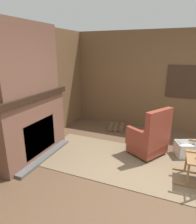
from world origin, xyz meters
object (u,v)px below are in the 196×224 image
(firewood_stack, at_px, (116,127))
(laundry_basket, at_px, (187,149))
(storage_case, at_px, (46,85))
(armchair, at_px, (149,139))

(firewood_stack, bearing_deg, laundry_basket, -24.69)
(laundry_basket, bearing_deg, storage_case, -168.84)
(armchair, bearing_deg, laundry_basket, -129.60)
(armchair, bearing_deg, firewood_stack, -14.97)
(storage_case, bearing_deg, armchair, 8.27)
(storage_case, bearing_deg, firewood_stack, 49.97)
(firewood_stack, relative_size, laundry_basket, 0.92)
(laundry_basket, relative_size, storage_case, 2.37)
(armchair, height_order, laundry_basket, armchair)
(firewood_stack, relative_size, storage_case, 2.19)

